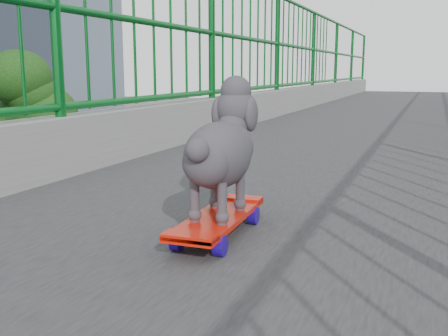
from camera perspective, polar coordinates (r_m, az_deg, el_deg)
The scene contains 5 objects.
railing at distance 2.27m, azimuth 11.49°, elevation 2.17°, with size 3.00×24.00×1.42m.
skateboard at distance 1.72m, azimuth -0.62°, elevation -5.73°, with size 0.18×0.55×0.07m.
poodle at distance 1.69m, azimuth -0.33°, elevation 2.19°, with size 0.22×0.49×0.41m.
car_0 at distance 20.10m, azimuth 1.98°, elevation -9.10°, with size 1.79×4.45×1.52m, color #BE0E07.
car_2 at distance 23.17m, azimuth -12.97°, elevation -6.83°, with size 2.32×5.03×1.40m, color silver.
Camera 1 is at (0.40, -2.21, 7.54)m, focal length 42.00 mm.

